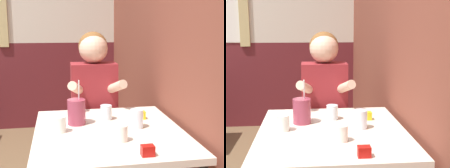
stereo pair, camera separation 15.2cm
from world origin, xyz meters
The scene contains 11 objects.
brick_wall_right centered at (1.49, 1.34, 1.35)m, with size 0.08×4.68×2.70m.
back_wall centered at (-0.01, 2.71, 1.36)m, with size 5.92×0.09×2.70m.
main_table centered at (1.01, 0.33, 0.67)m, with size 0.84×0.92×0.73m.
person_seated centered at (1.00, 0.95, 0.68)m, with size 0.42×0.41×1.28m.
cocktail_pitcher centered at (0.84, 0.47, 0.81)m, with size 0.11×0.11×0.27m.
glass_near_pitcher centered at (1.17, 0.34, 0.79)m, with size 0.08×0.08×0.11m.
glass_center centered at (0.73, 0.34, 0.78)m, with size 0.07×0.07×0.09m.
glass_far_side centered at (1.05, 0.15, 0.78)m, with size 0.06×0.06×0.09m.
glass_by_brick centered at (1.02, 0.53, 0.78)m, with size 0.07×0.07×0.09m.
condiment_ketchup centered at (1.13, -0.05, 0.76)m, with size 0.06×0.04×0.05m.
condiment_mustard centered at (1.24, 0.50, 0.76)m, with size 0.06×0.04×0.05m.
Camera 2 is at (0.89, -1.37, 1.32)m, focal length 50.00 mm.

